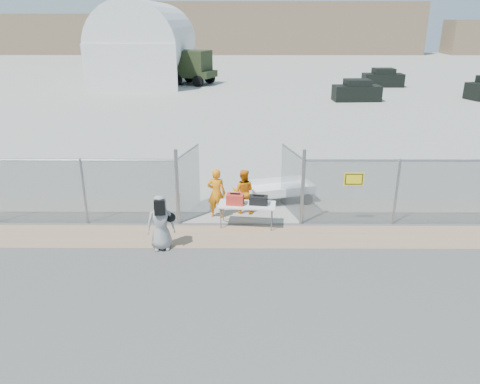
{
  "coord_description": "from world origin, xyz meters",
  "views": [
    {
      "loc": [
        0.08,
        -11.99,
        6.33
      ],
      "look_at": [
        0.0,
        2.0,
        1.1
      ],
      "focal_mm": 35.0,
      "sensor_mm": 36.0,
      "label": 1
    }
  ],
  "objects_px": {
    "folding_table": "(247,215)",
    "security_worker_left": "(216,193)",
    "visitor": "(161,223)",
    "utility_trailer": "(279,191)",
    "security_worker_right": "(243,191)"
  },
  "relations": [
    {
      "from": "folding_table",
      "to": "utility_trailer",
      "type": "height_order",
      "value": "folding_table"
    },
    {
      "from": "utility_trailer",
      "to": "folding_table",
      "type": "bearing_deg",
      "value": -134.99
    },
    {
      "from": "security_worker_right",
      "to": "utility_trailer",
      "type": "bearing_deg",
      "value": -129.64
    },
    {
      "from": "security_worker_right",
      "to": "visitor",
      "type": "height_order",
      "value": "visitor"
    },
    {
      "from": "visitor",
      "to": "utility_trailer",
      "type": "relative_size",
      "value": 0.55
    },
    {
      "from": "folding_table",
      "to": "utility_trailer",
      "type": "xyz_separation_m",
      "value": [
        1.21,
        2.24,
        -0.02
      ]
    },
    {
      "from": "security_worker_left",
      "to": "visitor",
      "type": "relative_size",
      "value": 1.03
    },
    {
      "from": "folding_table",
      "to": "security_worker_left",
      "type": "xyz_separation_m",
      "value": [
        -1.01,
        0.74,
        0.47
      ]
    },
    {
      "from": "visitor",
      "to": "utility_trailer",
      "type": "bearing_deg",
      "value": 36.98
    },
    {
      "from": "folding_table",
      "to": "security_worker_left",
      "type": "height_order",
      "value": "security_worker_left"
    },
    {
      "from": "utility_trailer",
      "to": "security_worker_right",
      "type": "bearing_deg",
      "value": -156.64
    },
    {
      "from": "folding_table",
      "to": "visitor",
      "type": "height_order",
      "value": "visitor"
    },
    {
      "from": "visitor",
      "to": "security_worker_left",
      "type": "bearing_deg",
      "value": 48.51
    },
    {
      "from": "security_worker_left",
      "to": "visitor",
      "type": "bearing_deg",
      "value": 67.58
    },
    {
      "from": "folding_table",
      "to": "security_worker_right",
      "type": "bearing_deg",
      "value": 101.68
    }
  ]
}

